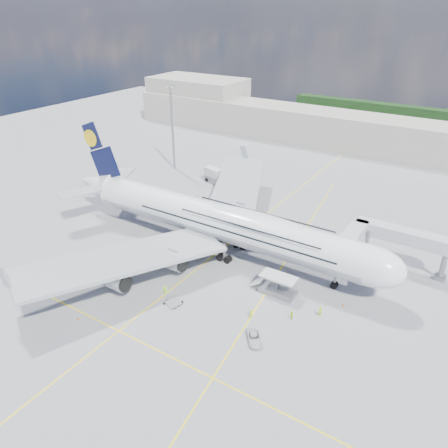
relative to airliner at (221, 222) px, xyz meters
The scene contains 31 objects.
ground 12.13m from the airliner, 91.49° to the right, with size 300.00×300.00×0.00m, color gray.
taxi_line_main 12.13m from the airliner, 91.49° to the right, with size 0.25×220.00×0.01m, color yellow.
taxi_line_cross 30.78m from the airliner, 90.50° to the right, with size 120.00×0.25×0.01m, color yellow.
taxi_line_diag 15.36m from the airliner, ahead, with size 0.25×100.00×0.01m, color yellow.
airliner is the anchor object (origin of this frame).
jet_bridge 31.50m from the airliner, 20.31° to the left, with size 18.80×12.10×8.50m.
cargo_loader 18.87m from the airliner, 23.23° to the right, with size 8.53×3.20×3.67m.
light_mast 53.72m from the airliner, 139.00° to the left, with size 3.00×0.70×25.50m.
terminal 85.00m from the airliner, 90.18° to the left, with size 180.00×16.00×12.00m, color #B2AD9E.
hangar 114.20m from the airliner, 127.98° to the left, with size 40.00×22.00×18.00m, color #B2AD9E.
dolly_row_a 20.76m from the airliner, 143.27° to the right, with size 3.16×2.13×1.83m.
dolly_row_b 23.88m from the airliner, 119.10° to the right, with size 3.20×2.15×1.85m.
dolly_row_c 13.68m from the airliner, 127.51° to the right, with size 2.63×1.43×0.38m.
dolly_back 17.58m from the airliner, 158.07° to the right, with size 2.94×1.70×0.42m.
dolly_nose_far 21.39m from the airliner, 82.49° to the right, with size 3.13×2.62×0.40m.
dolly_nose_near 20.59m from the airliner, 82.04° to the right, with size 3.48×2.74×0.45m.
baggage_tug 23.87m from the airliner, 117.97° to the right, with size 3.12×2.29×1.77m.
catering_truck_inner 11.92m from the airliner, 117.12° to the left, with size 6.84×2.73×4.08m.
catering_truck_outer 39.02m from the airliner, 125.35° to the left, with size 7.76×4.32×4.37m.
service_van 28.67m from the airliner, 46.62° to the right, with size 2.00×4.34×1.21m, color silver.
crew_nose 27.81m from the airliner, 19.74° to the right, with size 0.73×0.48×2.01m, color #96DC17.
crew_loader 25.85m from the airliner, 29.67° to the right, with size 0.82×0.64×1.68m, color #A7F019.
crew_wing 24.33m from the airliner, 142.75° to the right, with size 1.17×0.49×2.01m, color #CBDD17.
crew_van 23.18m from the airliner, 44.28° to the right, with size 0.78×0.51×1.59m, color #C5E718.
crew_tug 19.28m from the airliner, 90.75° to the right, with size 1.12×0.65×1.74m, color #ADFF1A.
cone_nose 29.00m from the airliner, ahead, with size 0.42×0.42×0.53m.
cone_wing_left_inner 22.41m from the airliner, 133.39° to the left, with size 0.42×0.42×0.53m.
cone_wing_left_outer 30.48m from the airliner, 135.42° to the left, with size 0.38×0.38×0.48m.
cone_wing_right_inner 15.49m from the airliner, 151.19° to the right, with size 0.47×0.47×0.60m.
cone_wing_right_outer 33.28m from the airliner, 104.33° to the right, with size 0.37×0.37×0.48m.
cone_tail 40.81m from the airliner, behind, with size 0.37×0.37×0.48m.
Camera 1 is at (43.57, -56.73, 47.26)m, focal length 35.00 mm.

